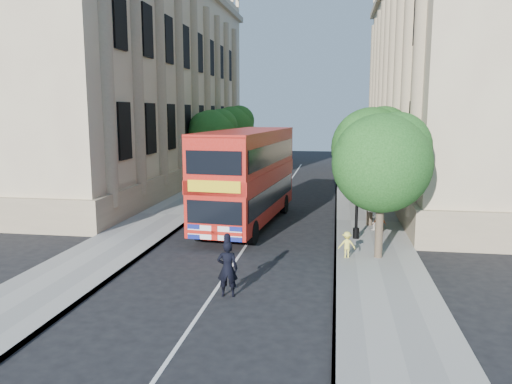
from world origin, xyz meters
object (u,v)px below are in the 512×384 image
at_px(double_decker_bus, 248,174).
at_px(box_van, 225,187).
at_px(lamp_post, 357,189).
at_px(woman_pedestrian, 376,212).
at_px(police_constable, 227,269).

height_order(double_decker_bus, box_van, double_decker_bus).
distance_m(lamp_post, woman_pedestrian, 2.60).
bearing_deg(police_constable, double_decker_bus, -89.82).
bearing_deg(lamp_post, woman_pedestrian, 60.93).
bearing_deg(police_constable, box_van, -83.33).
height_order(double_decker_bus, police_constable, double_decker_bus).
bearing_deg(woman_pedestrian, lamp_post, 64.11).
bearing_deg(box_van, lamp_post, -35.82).
height_order(double_decker_bus, woman_pedestrian, double_decker_bus).
distance_m(double_decker_bus, police_constable, 10.68).
height_order(lamp_post, police_constable, lamp_post).
bearing_deg(woman_pedestrian, police_constable, 63.99).
relative_size(box_van, police_constable, 2.66).
xyz_separation_m(box_van, police_constable, (3.44, -14.91, -0.42)).
distance_m(lamp_post, box_van, 10.57).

